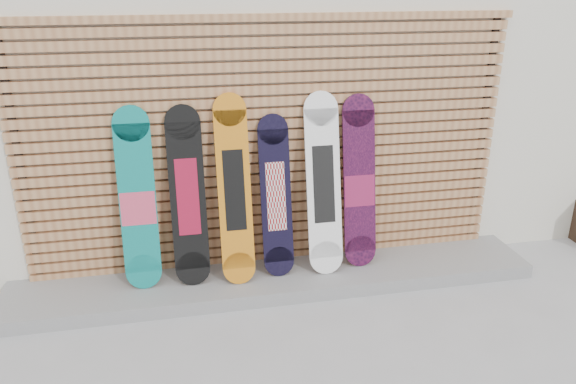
{
  "coord_description": "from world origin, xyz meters",
  "views": [
    {
      "loc": [
        -0.92,
        -3.61,
        2.58
      ],
      "look_at": [
        -0.03,
        0.75,
        0.85
      ],
      "focal_mm": 35.0,
      "sensor_mm": 36.0,
      "label": 1
    }
  ],
  "objects_px": {
    "snowboard_4": "(323,184)",
    "snowboard_5": "(359,183)",
    "snowboard_1": "(188,197)",
    "snowboard_2": "(234,190)",
    "snowboard_3": "(276,196)",
    "snowboard_0": "(138,201)"
  },
  "relations": [
    {
      "from": "snowboard_3",
      "to": "snowboard_2",
      "type": "bearing_deg",
      "value": -174.95
    },
    {
      "from": "snowboard_2",
      "to": "snowboard_4",
      "type": "bearing_deg",
      "value": 0.68
    },
    {
      "from": "snowboard_1",
      "to": "snowboard_5",
      "type": "bearing_deg",
      "value": 0.59
    },
    {
      "from": "snowboard_3",
      "to": "snowboard_4",
      "type": "bearing_deg",
      "value": -3.1
    },
    {
      "from": "snowboard_0",
      "to": "snowboard_4",
      "type": "relative_size",
      "value": 0.97
    },
    {
      "from": "snowboard_4",
      "to": "snowboard_5",
      "type": "bearing_deg",
      "value": 5.99
    },
    {
      "from": "snowboard_1",
      "to": "snowboard_2",
      "type": "height_order",
      "value": "snowboard_2"
    },
    {
      "from": "snowboard_3",
      "to": "snowboard_5",
      "type": "height_order",
      "value": "snowboard_5"
    },
    {
      "from": "snowboard_4",
      "to": "snowboard_5",
      "type": "xyz_separation_m",
      "value": [
        0.34,
        0.04,
        -0.03
      ]
    },
    {
      "from": "snowboard_1",
      "to": "snowboard_4",
      "type": "xyz_separation_m",
      "value": [
        1.16,
        -0.02,
        0.03
      ]
    },
    {
      "from": "snowboard_2",
      "to": "snowboard_4",
      "type": "relative_size",
      "value": 1.01
    },
    {
      "from": "snowboard_4",
      "to": "snowboard_2",
      "type": "bearing_deg",
      "value": -179.32
    },
    {
      "from": "snowboard_0",
      "to": "snowboard_5",
      "type": "xyz_separation_m",
      "value": [
        1.9,
        0.0,
        0.01
      ]
    },
    {
      "from": "snowboard_0",
      "to": "snowboard_2",
      "type": "relative_size",
      "value": 0.96
    },
    {
      "from": "snowboard_3",
      "to": "snowboard_4",
      "type": "distance_m",
      "value": 0.42
    },
    {
      "from": "snowboard_2",
      "to": "snowboard_3",
      "type": "distance_m",
      "value": 0.37
    },
    {
      "from": "snowboard_4",
      "to": "snowboard_5",
      "type": "height_order",
      "value": "snowboard_4"
    },
    {
      "from": "snowboard_3",
      "to": "snowboard_0",
      "type": "bearing_deg",
      "value": 179.54
    },
    {
      "from": "snowboard_1",
      "to": "snowboard_5",
      "type": "xyz_separation_m",
      "value": [
        1.49,
        0.02,
        0.0
      ]
    },
    {
      "from": "snowboard_0",
      "to": "snowboard_3",
      "type": "bearing_deg",
      "value": -0.46
    },
    {
      "from": "snowboard_0",
      "to": "snowboard_4",
      "type": "bearing_deg",
      "value": -1.16
    },
    {
      "from": "snowboard_5",
      "to": "snowboard_4",
      "type": "bearing_deg",
      "value": -174.01
    }
  ]
}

